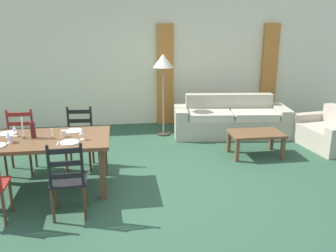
{
  "coord_description": "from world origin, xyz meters",
  "views": [
    {
      "loc": [
        -0.47,
        -4.61,
        2.28
      ],
      "look_at": [
        0.24,
        0.45,
        0.75
      ],
      "focal_mm": 38.12,
      "sensor_mm": 36.0,
      "label": 1
    }
  ],
  "objects_px": {
    "wine_glass_near_left": "(8,135)",
    "coffee_table": "(256,136)",
    "dining_table": "(38,145)",
    "couch": "(230,121)",
    "standing_lamp": "(163,66)",
    "wine_bottle": "(33,129)",
    "wine_glass_far_left": "(14,129)",
    "dining_chair_far_right": "(80,138)",
    "dining_chair_near_right": "(68,180)",
    "dining_chair_far_left": "(20,142)",
    "coffee_cup_secondary": "(11,139)",
    "armchair_upholstered": "(329,133)",
    "coffee_cup_primary": "(64,133)",
    "wine_glass_near_right": "(81,132)"
  },
  "relations": [
    {
      "from": "standing_lamp",
      "to": "wine_glass_near_left",
      "type": "bearing_deg",
      "value": -134.2
    },
    {
      "from": "dining_table",
      "to": "dining_chair_near_right",
      "type": "distance_m",
      "value": 0.93
    },
    {
      "from": "coffee_cup_secondary",
      "to": "coffee_table",
      "type": "bearing_deg",
      "value": 14.16
    },
    {
      "from": "wine_bottle",
      "to": "coffee_cup_primary",
      "type": "relative_size",
      "value": 3.51
    },
    {
      "from": "dining_chair_far_left",
      "to": "couch",
      "type": "xyz_separation_m",
      "value": [
        3.77,
        1.33,
        -0.19
      ]
    },
    {
      "from": "standing_lamp",
      "to": "dining_chair_far_right",
      "type": "bearing_deg",
      "value": -135.95
    },
    {
      "from": "dining_table",
      "to": "wine_glass_near_left",
      "type": "distance_m",
      "value": 0.4
    },
    {
      "from": "wine_glass_near_left",
      "to": "armchair_upholstered",
      "type": "bearing_deg",
      "value": 13.18
    },
    {
      "from": "dining_table",
      "to": "couch",
      "type": "distance_m",
      "value": 3.94
    },
    {
      "from": "dining_chair_far_left",
      "to": "coffee_cup_secondary",
      "type": "distance_m",
      "value": 0.89
    },
    {
      "from": "dining_chair_near_right",
      "to": "armchair_upholstered",
      "type": "height_order",
      "value": "dining_chair_near_right"
    },
    {
      "from": "dining_chair_near_right",
      "to": "coffee_table",
      "type": "height_order",
      "value": "dining_chair_near_right"
    },
    {
      "from": "wine_bottle",
      "to": "wine_glass_far_left",
      "type": "xyz_separation_m",
      "value": [
        -0.27,
        0.1,
        -0.01
      ]
    },
    {
      "from": "couch",
      "to": "standing_lamp",
      "type": "relative_size",
      "value": 1.44
    },
    {
      "from": "dining_table",
      "to": "couch",
      "type": "relative_size",
      "value": 0.81
    },
    {
      "from": "coffee_table",
      "to": "couch",
      "type": "bearing_deg",
      "value": 93.3
    },
    {
      "from": "coffee_cup_primary",
      "to": "coffee_table",
      "type": "distance_m",
      "value": 3.21
    },
    {
      "from": "wine_glass_near_left",
      "to": "dining_chair_far_left",
      "type": "bearing_deg",
      "value": 97.01
    },
    {
      "from": "coffee_cup_primary",
      "to": "standing_lamp",
      "type": "distance_m",
      "value": 2.82
    },
    {
      "from": "dining_chair_far_left",
      "to": "wine_glass_near_right",
      "type": "relative_size",
      "value": 5.96
    },
    {
      "from": "coffee_cup_primary",
      "to": "armchair_upholstered",
      "type": "xyz_separation_m",
      "value": [
        4.61,
        1.07,
        -0.55
      ]
    },
    {
      "from": "coffee_cup_secondary",
      "to": "armchair_upholstered",
      "type": "xyz_separation_m",
      "value": [
        5.26,
        1.2,
        -0.55
      ]
    },
    {
      "from": "dining_chair_near_right",
      "to": "dining_chair_far_right",
      "type": "distance_m",
      "value": 1.54
    },
    {
      "from": "dining_chair_near_right",
      "to": "armchair_upholstered",
      "type": "relative_size",
      "value": 0.76
    },
    {
      "from": "coffee_cup_primary",
      "to": "standing_lamp",
      "type": "xyz_separation_m",
      "value": [
        1.65,
        2.21,
        0.62
      ]
    },
    {
      "from": "dining_chair_far_right",
      "to": "coffee_cup_secondary",
      "type": "height_order",
      "value": "dining_chair_far_right"
    },
    {
      "from": "wine_glass_near_right",
      "to": "coffee_cup_primary",
      "type": "relative_size",
      "value": 1.79
    },
    {
      "from": "dining_chair_far_left",
      "to": "wine_glass_far_left",
      "type": "relative_size",
      "value": 5.96
    },
    {
      "from": "dining_table",
      "to": "wine_glass_near_left",
      "type": "relative_size",
      "value": 11.8
    },
    {
      "from": "wine_glass_near_right",
      "to": "coffee_cup_primary",
      "type": "distance_m",
      "value": 0.31
    },
    {
      "from": "dining_chair_near_right",
      "to": "coffee_cup_primary",
      "type": "relative_size",
      "value": 10.67
    },
    {
      "from": "dining_table",
      "to": "wine_glass_near_left",
      "type": "height_order",
      "value": "wine_glass_near_left"
    },
    {
      "from": "couch",
      "to": "armchair_upholstered",
      "type": "distance_m",
      "value": 1.87
    },
    {
      "from": "wine_glass_near_left",
      "to": "coffee_cup_secondary",
      "type": "xyz_separation_m",
      "value": [
        0.02,
        0.04,
        -0.07
      ]
    },
    {
      "from": "dining_chair_far_right",
      "to": "couch",
      "type": "height_order",
      "value": "dining_chair_far_right"
    },
    {
      "from": "wine_glass_far_left",
      "to": "armchair_upholstered",
      "type": "height_order",
      "value": "wine_glass_far_left"
    },
    {
      "from": "standing_lamp",
      "to": "couch",
      "type": "bearing_deg",
      "value": -7.76
    },
    {
      "from": "wine_glass_near_right",
      "to": "standing_lamp",
      "type": "xyz_separation_m",
      "value": [
        1.39,
        2.36,
        0.55
      ]
    },
    {
      "from": "wine_glass_near_left",
      "to": "coffee_table",
      "type": "distance_m",
      "value": 3.9
    },
    {
      "from": "wine_glass_near_right",
      "to": "coffee_cup_secondary",
      "type": "xyz_separation_m",
      "value": [
        -0.9,
        0.03,
        -0.07
      ]
    },
    {
      "from": "dining_table",
      "to": "dining_chair_far_left",
      "type": "distance_m",
      "value": 0.86
    },
    {
      "from": "wine_bottle",
      "to": "standing_lamp",
      "type": "xyz_separation_m",
      "value": [
        2.04,
        2.2,
        0.54
      ]
    },
    {
      "from": "wine_glass_near_right",
      "to": "dining_chair_near_right",
      "type": "bearing_deg",
      "value": -100.74
    },
    {
      "from": "dining_chair_near_right",
      "to": "dining_chair_far_right",
      "type": "height_order",
      "value": "same"
    },
    {
      "from": "dining_chair_far_left",
      "to": "coffee_cup_primary",
      "type": "xyz_separation_m",
      "value": [
        0.77,
        -0.69,
        0.32
      ]
    },
    {
      "from": "wine_glass_far_left",
      "to": "coffee_table",
      "type": "xyz_separation_m",
      "value": [
        3.73,
        0.7,
        -0.51
      ]
    },
    {
      "from": "wine_bottle",
      "to": "standing_lamp",
      "type": "height_order",
      "value": "standing_lamp"
    },
    {
      "from": "dining_chair_far_right",
      "to": "coffee_table",
      "type": "height_order",
      "value": "dining_chair_far_right"
    },
    {
      "from": "dining_chair_far_right",
      "to": "wine_bottle",
      "type": "distance_m",
      "value": 0.97
    },
    {
      "from": "coffee_cup_primary",
      "to": "standing_lamp",
      "type": "height_order",
      "value": "standing_lamp"
    }
  ]
}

